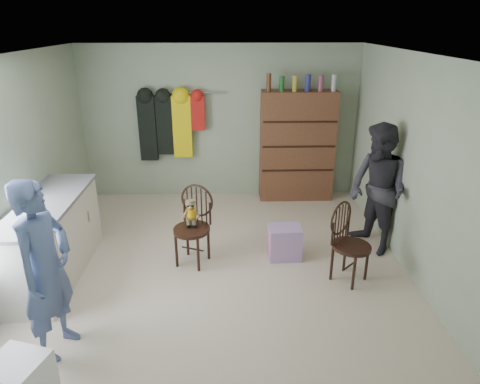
{
  "coord_description": "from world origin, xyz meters",
  "views": [
    {
      "loc": [
        0.11,
        -4.45,
        2.83
      ],
      "look_at": [
        0.25,
        0.2,
        0.95
      ],
      "focal_mm": 32.0,
      "sensor_mm": 36.0,
      "label": 1
    }
  ],
  "objects_px": {
    "counter": "(51,239)",
    "dresser": "(297,146)",
    "chair_far": "(348,240)",
    "chair_front": "(193,221)"
  },
  "relations": [
    {
      "from": "counter",
      "to": "dresser",
      "type": "xyz_separation_m",
      "value": [
        3.2,
        2.3,
        0.44
      ]
    },
    {
      "from": "dresser",
      "to": "chair_far",
      "type": "bearing_deg",
      "value": -85.08
    },
    {
      "from": "chair_front",
      "to": "chair_far",
      "type": "relative_size",
      "value": 1.05
    },
    {
      "from": "chair_front",
      "to": "dresser",
      "type": "distance_m",
      "value": 2.6
    },
    {
      "from": "chair_far",
      "to": "chair_front",
      "type": "bearing_deg",
      "value": 122.55
    },
    {
      "from": "counter",
      "to": "dresser",
      "type": "distance_m",
      "value": 3.96
    },
    {
      "from": "counter",
      "to": "chair_front",
      "type": "distance_m",
      "value": 1.65
    },
    {
      "from": "counter",
      "to": "chair_far",
      "type": "distance_m",
      "value": 3.42
    },
    {
      "from": "counter",
      "to": "chair_front",
      "type": "bearing_deg",
      "value": 8.82
    },
    {
      "from": "chair_front",
      "to": "dresser",
      "type": "relative_size",
      "value": 0.48
    }
  ]
}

